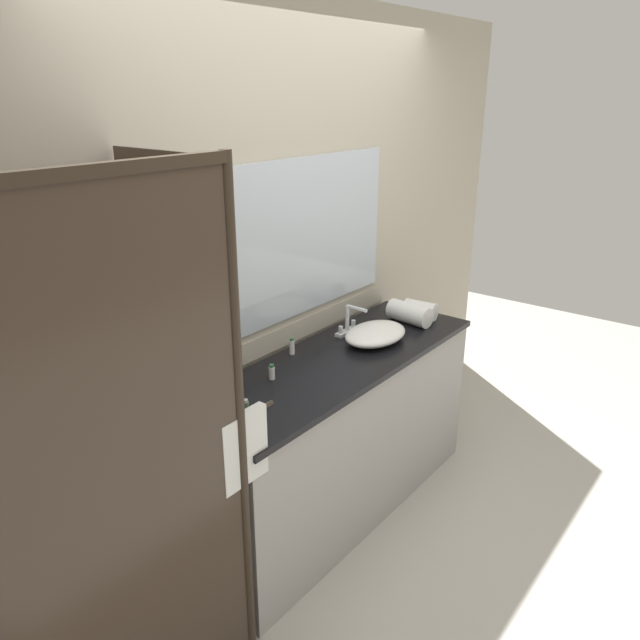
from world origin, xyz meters
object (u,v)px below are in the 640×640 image
(amenity_bottle_shampoo, at_px, (292,347))
(rolled_towel_near_edge, at_px, (420,310))
(faucet, at_px, (349,324))
(amenity_bottle_body_wash, at_px, (272,372))
(sink_basin, at_px, (375,334))
(rolled_towel_middle, at_px, (409,313))
(amenity_bottle_conditioner, at_px, (245,408))

(amenity_bottle_shampoo, relative_size, rolled_towel_near_edge, 0.46)
(faucet, height_order, amenity_bottle_body_wash, faucet)
(amenity_bottle_shampoo, bearing_deg, sink_basin, -30.42)
(faucet, distance_m, amenity_bottle_shampoo, 0.41)
(rolled_towel_middle, bearing_deg, amenity_bottle_conditioner, -179.07)
(amenity_bottle_conditioner, relative_size, amenity_bottle_shampoo, 0.87)
(amenity_bottle_conditioner, bearing_deg, amenity_bottle_body_wash, 24.71)
(rolled_towel_near_edge, bearing_deg, amenity_bottle_body_wash, 173.27)
(amenity_bottle_shampoo, bearing_deg, amenity_bottle_conditioner, -156.26)
(sink_basin, distance_m, amenity_bottle_body_wash, 0.69)
(faucet, bearing_deg, rolled_towel_middle, -27.09)
(sink_basin, height_order, faucet, faucet)
(rolled_towel_middle, bearing_deg, faucet, 152.91)
(faucet, height_order, amenity_bottle_conditioner, faucet)
(amenity_bottle_body_wash, distance_m, rolled_towel_middle, 1.04)
(amenity_bottle_conditioner, distance_m, rolled_towel_middle, 1.35)
(amenity_bottle_body_wash, bearing_deg, amenity_bottle_conditioner, -155.29)
(sink_basin, distance_m, rolled_towel_near_edge, 0.46)
(amenity_bottle_conditioner, xyz_separation_m, amenity_bottle_shampoo, (0.60, 0.26, 0.01))
(sink_basin, bearing_deg, rolled_towel_near_edge, -1.44)
(sink_basin, distance_m, faucet, 0.18)
(amenity_bottle_shampoo, xyz_separation_m, rolled_towel_near_edge, (0.87, -0.25, 0.01))
(amenity_bottle_body_wash, relative_size, rolled_towel_middle, 0.29)
(faucet, distance_m, rolled_towel_middle, 0.39)
(faucet, xyz_separation_m, rolled_towel_near_edge, (0.46, -0.19, -0.00))
(faucet, bearing_deg, amenity_bottle_shampoo, 171.27)
(amenity_bottle_shampoo, bearing_deg, faucet, -8.73)
(rolled_towel_near_edge, bearing_deg, faucet, 157.77)
(amenity_bottle_conditioner, distance_m, amenity_bottle_body_wash, 0.35)
(rolled_towel_middle, bearing_deg, rolled_towel_near_edge, -4.71)
(sink_basin, height_order, amenity_bottle_body_wash, sink_basin)
(faucet, height_order, rolled_towel_near_edge, faucet)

